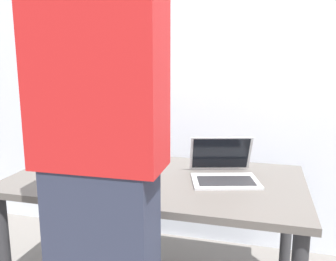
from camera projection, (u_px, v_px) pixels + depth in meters
name	position (u px, v px, depth m)	size (l,w,h in m)	color
desk	(156.00, 194.00, 1.87)	(1.50, 0.81, 0.72)	#56514C
laptop	(223.00, 170.00, 1.82)	(0.40, 0.39, 0.20)	#B7BABC
beer_bottle_brown	(107.00, 148.00, 2.02)	(0.07, 0.07, 0.29)	brown
beer_bottle_green	(96.00, 150.00, 1.95)	(0.06, 0.06, 0.30)	#472B14
beer_bottle_amber	(79.00, 142.00, 2.13)	(0.06, 0.06, 0.30)	#333333
person_figure	(101.00, 168.00, 1.26)	(0.46, 0.30, 1.84)	#2D3347
back_wall	(189.00, 62.00, 2.50)	(6.00, 0.10, 2.60)	silver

